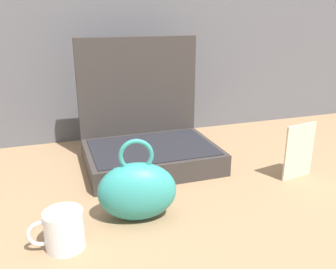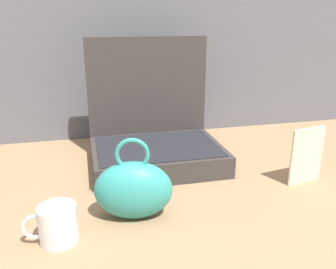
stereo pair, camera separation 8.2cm
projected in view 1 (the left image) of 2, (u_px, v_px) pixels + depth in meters
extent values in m
plane|color=#8C6D4C|center=(161.00, 194.00, 1.04)|extent=(6.00, 6.00, 0.00)
cube|color=#332D2B|center=(152.00, 157.00, 1.21)|extent=(0.43, 0.31, 0.07)
cube|color=black|center=(152.00, 147.00, 1.20)|extent=(0.40, 0.28, 0.00)
cube|color=#332D2B|center=(139.00, 96.00, 1.30)|extent=(0.43, 0.02, 0.42)
ellipsoid|color=teal|center=(137.00, 191.00, 0.89)|extent=(0.21, 0.14, 0.15)
torus|color=teal|center=(136.00, 156.00, 0.86)|extent=(0.09, 0.03, 0.09)
cylinder|color=silver|center=(64.00, 229.00, 0.79)|extent=(0.09, 0.09, 0.09)
torus|color=silver|center=(41.00, 234.00, 0.77)|extent=(0.06, 0.01, 0.06)
cube|color=beige|center=(299.00, 151.00, 1.12)|extent=(0.12, 0.03, 0.18)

